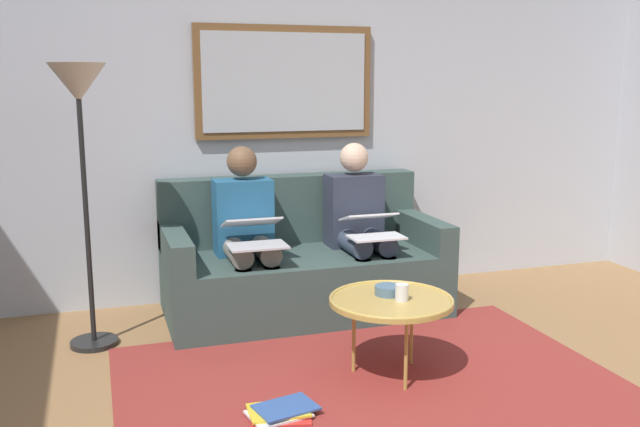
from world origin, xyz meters
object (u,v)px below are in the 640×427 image
couch (301,265)px  cup (402,292)px  magazine_stack (281,412)px  coffee_table (391,301)px  laptop_white (372,226)px  person_right (246,229)px  bowl (388,290)px  framed_mirror (285,82)px  standing_lamp (80,115)px  laptop_silver (254,232)px  person_left (359,221)px

couch → cup: 1.29m
magazine_stack → cup: bearing=-162.1°
couch → coffee_table: (-0.14, 1.22, 0.10)m
couch → laptop_white: bearing=141.8°
person_right → magazine_stack: (0.15, 1.43, -0.58)m
cup → bowl: 0.12m
framed_mirror → laptop_white: bearing=119.4°
cup → laptop_white: (-0.22, -0.96, 0.15)m
standing_lamp → cup: bearing=147.3°
bowl → standing_lamp: 1.99m
bowl → laptop_silver: (0.54, -0.85, 0.18)m
person_left → standing_lamp: bearing=6.4°
laptop_white → magazine_stack: (0.94, 1.19, -0.60)m
framed_mirror → person_left: bearing=130.8°
person_left → framed_mirror: bearing=-49.2°
cup → magazine_stack: cup is taller
laptop_white → standing_lamp: standing_lamp is taller
framed_mirror → bowl: framed_mirror is taller
coffee_table → magazine_stack: size_ratio=1.87×
framed_mirror → standing_lamp: 1.54m
laptop_silver → magazine_stack: bearing=82.8°
coffee_table → standing_lamp: 2.03m
couch → bowl: (-0.15, 1.15, 0.14)m
couch → magazine_stack: 1.62m
framed_mirror → magazine_stack: bearing=73.9°
cup → magazine_stack: 0.88m
couch → coffee_table: size_ratio=2.81×
framed_mirror → person_right: 1.12m
framed_mirror → coffee_table: framed_mirror is taller
framed_mirror → cup: size_ratio=14.28×
cup → laptop_silver: laptop_silver is taller
framed_mirror → laptop_silver: size_ratio=3.30×
person_left → person_right: size_ratio=1.00×
framed_mirror → bowl: 1.89m
framed_mirror → cup: bearing=96.0°
couch → person_right: bearing=9.8°
couch → person_right: size_ratio=1.63×
bowl → magazine_stack: 0.89m
laptop_white → bowl: bearing=73.7°
laptop_silver → couch: bearing=-142.8°
coffee_table → cup: size_ratio=7.33×
coffee_table → standing_lamp: size_ratio=0.40×
laptop_silver → standing_lamp: 1.23m
standing_lamp → person_left: bearing=-173.6°
magazine_stack → standing_lamp: 2.00m
person_left → laptop_silver: 0.82m
person_left → laptop_silver: (0.79, 0.23, 0.02)m
couch → cup: bearing=97.8°
laptop_white → laptop_silver: (0.79, -0.01, 0.00)m
framed_mirror → couch: bearing=90.0°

